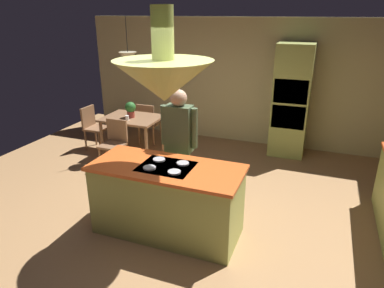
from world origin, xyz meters
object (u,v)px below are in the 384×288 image
(person_at_island, at_px, (179,141))
(chair_by_back_wall, at_px, (148,121))
(chair_at_corner, at_px, (93,125))
(potted_plant_on_table, at_px, (130,109))
(oven_tower, at_px, (291,101))
(cup_on_table, at_px, (127,118))
(kitchen_island, at_px, (167,199))
(dining_table, at_px, (132,123))
(chair_facing_island, at_px, (115,141))

(person_at_island, distance_m, chair_by_back_wall, 2.63)
(chair_at_corner, height_order, potted_plant_on_table, potted_plant_on_table)
(oven_tower, bearing_deg, cup_on_table, -154.14)
(kitchen_island, relative_size, oven_tower, 0.87)
(chair_by_back_wall, bearing_deg, chair_at_corner, 34.56)
(dining_table, relative_size, person_at_island, 0.63)
(person_at_island, bearing_deg, cup_on_table, 142.04)
(dining_table, xyz_separation_m, chair_by_back_wall, (0.00, 0.63, -0.15))
(dining_table, bearing_deg, chair_at_corner, -180.00)
(cup_on_table, bearing_deg, kitchen_island, -48.45)
(cup_on_table, bearing_deg, chair_facing_island, -92.70)
(cup_on_table, bearing_deg, chair_by_back_wall, 91.38)
(kitchen_island, relative_size, potted_plant_on_table, 6.17)
(chair_by_back_wall, distance_m, chair_at_corner, 1.11)
(oven_tower, distance_m, chair_facing_island, 3.36)
(dining_table, height_order, chair_at_corner, chair_at_corner)
(chair_by_back_wall, relative_size, potted_plant_on_table, 2.90)
(person_at_island, height_order, potted_plant_on_table, person_at_island)
(dining_table, xyz_separation_m, chair_at_corner, (-0.91, -0.00, -0.15))
(person_at_island, relative_size, chair_at_corner, 1.96)
(kitchen_island, xyz_separation_m, person_at_island, (-0.12, 0.68, 0.52))
(kitchen_island, height_order, chair_at_corner, kitchen_island)
(chair_by_back_wall, height_order, potted_plant_on_table, potted_plant_on_table)
(chair_facing_island, xyz_separation_m, potted_plant_on_table, (-0.01, 0.62, 0.42))
(cup_on_table, bearing_deg, person_at_island, -37.96)
(dining_table, height_order, chair_facing_island, chair_facing_island)
(person_at_island, distance_m, cup_on_table, 1.99)
(oven_tower, xyz_separation_m, chair_facing_island, (-2.80, -1.77, -0.56))
(potted_plant_on_table, xyz_separation_m, cup_on_table, (0.03, -0.19, -0.12))
(chair_at_corner, bearing_deg, potted_plant_on_table, -90.65)
(person_at_island, xyz_separation_m, cup_on_table, (-1.56, 1.22, -0.17))
(dining_table, relative_size, potted_plant_on_table, 3.57)
(potted_plant_on_table, bearing_deg, chair_by_back_wall, 89.02)
(cup_on_table, bearing_deg, chair_at_corner, 167.67)
(dining_table, distance_m, potted_plant_on_table, 0.28)
(chair_facing_island, bearing_deg, chair_by_back_wall, 90.00)
(person_at_island, distance_m, chair_facing_island, 1.83)
(chair_by_back_wall, xyz_separation_m, chair_at_corner, (-0.91, -0.63, 0.00))
(chair_by_back_wall, bearing_deg, dining_table, 90.00)
(chair_by_back_wall, bearing_deg, chair_facing_island, 90.00)
(oven_tower, relative_size, person_at_island, 1.25)
(kitchen_island, xyz_separation_m, dining_table, (-1.70, 2.10, 0.19))
(oven_tower, relative_size, potted_plant_on_table, 7.07)
(dining_table, bearing_deg, oven_tower, 22.21)
(kitchen_island, xyz_separation_m, chair_facing_island, (-1.70, 1.47, 0.04))
(dining_table, xyz_separation_m, person_at_island, (1.58, -1.42, 0.33))
(person_at_island, relative_size, chair_by_back_wall, 1.96)
(chair_facing_island, distance_m, chair_at_corner, 1.11)
(kitchen_island, height_order, chair_by_back_wall, kitchen_island)
(chair_at_corner, bearing_deg, person_at_island, -119.68)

